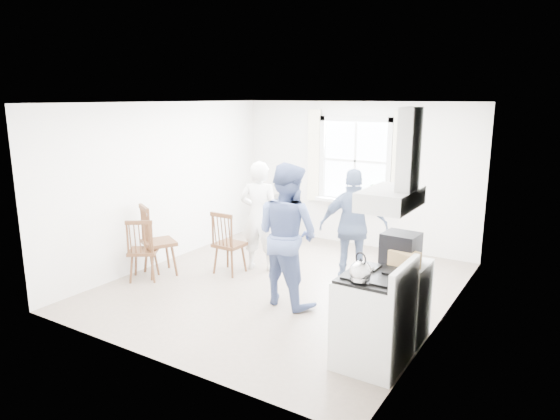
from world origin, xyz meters
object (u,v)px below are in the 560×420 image
(low_cabinet, at_px, (403,300))
(person_left, at_px, (260,216))
(stereo_stack, at_px, (401,248))
(windsor_chair_a, at_px, (225,237))
(person_right, at_px, (354,227))
(gas_stove, at_px, (374,319))
(person_mid, at_px, (287,234))
(windsor_chair_c, at_px, (141,244))
(windsor_chair_b, at_px, (151,233))

(low_cabinet, height_order, person_left, person_left)
(stereo_stack, height_order, windsor_chair_a, stereo_stack)
(windsor_chair_a, relative_size, person_left, 0.57)
(low_cabinet, height_order, windsor_chair_a, windsor_chair_a)
(stereo_stack, relative_size, person_right, 0.23)
(person_left, bearing_deg, stereo_stack, 139.57)
(gas_stove, relative_size, low_cabinet, 1.24)
(gas_stove, distance_m, person_left, 3.16)
(gas_stove, relative_size, stereo_stack, 2.85)
(low_cabinet, bearing_deg, person_left, 158.29)
(windsor_chair_a, relative_size, person_right, 0.59)
(stereo_stack, distance_m, person_right, 1.79)
(stereo_stack, bearing_deg, low_cabinet, 48.20)
(person_left, distance_m, person_mid, 1.38)
(person_left, relative_size, person_right, 1.03)
(low_cabinet, distance_m, windsor_chair_a, 3.03)
(person_right, bearing_deg, gas_stove, 93.17)
(windsor_chair_c, xyz_separation_m, person_left, (1.16, 1.38, 0.28))
(windsor_chair_a, bearing_deg, person_left, 58.30)
(gas_stove, height_order, windsor_chair_c, gas_stove)
(stereo_stack, relative_size, person_left, 0.23)
(person_mid, height_order, person_right, person_mid)
(gas_stove, height_order, windsor_chair_b, gas_stove)
(person_left, height_order, person_mid, person_mid)
(person_left, xyz_separation_m, person_right, (1.47, 0.25, -0.02))
(low_cabinet, xyz_separation_m, person_right, (-1.19, 1.31, 0.39))
(person_right, bearing_deg, stereo_stack, 104.16)
(person_left, bearing_deg, low_cabinet, 140.82)
(gas_stove, bearing_deg, person_left, 145.84)
(gas_stove, xyz_separation_m, person_right, (-1.12, 2.01, 0.36))
(stereo_stack, bearing_deg, windsor_chair_b, 179.96)
(person_mid, bearing_deg, stereo_stack, -177.01)
(windsor_chair_a, bearing_deg, gas_stove, -23.63)
(low_cabinet, relative_size, windsor_chair_c, 0.94)
(windsor_chair_a, distance_m, windsor_chair_c, 1.23)
(windsor_chair_c, xyz_separation_m, person_mid, (2.20, 0.48, 0.35))
(gas_stove, bearing_deg, person_mid, 150.91)
(low_cabinet, bearing_deg, windsor_chair_b, -179.31)
(stereo_stack, distance_m, windsor_chair_b, 3.87)
(stereo_stack, height_order, person_right, person_right)
(windsor_chair_a, xyz_separation_m, person_right, (1.78, 0.74, 0.24))
(person_left, relative_size, person_mid, 0.92)
(windsor_chair_c, height_order, person_right, person_right)
(gas_stove, relative_size, windsor_chair_b, 1.01)
(gas_stove, relative_size, person_right, 0.66)
(windsor_chair_b, relative_size, person_mid, 0.59)
(person_left, xyz_separation_m, person_mid, (1.05, -0.90, 0.07))
(person_left, bearing_deg, windsor_chair_c, 32.47)
(person_mid, bearing_deg, person_left, -30.08)
(windsor_chair_a, distance_m, person_mid, 1.45)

